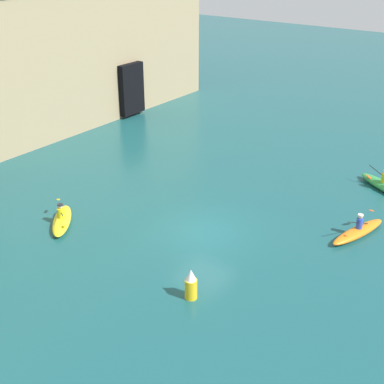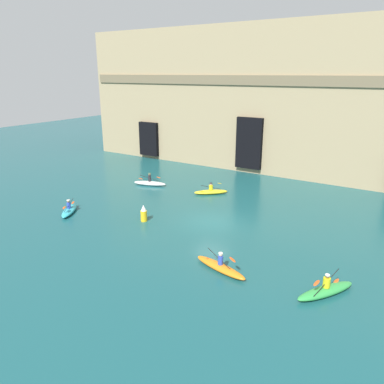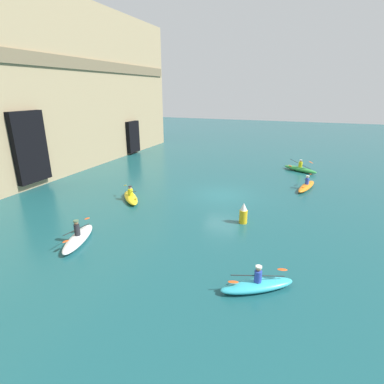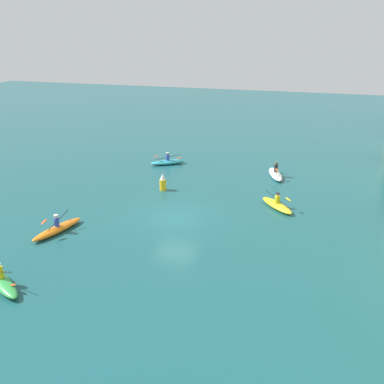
{
  "view_description": "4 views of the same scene",
  "coord_description": "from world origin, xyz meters",
  "px_view_note": "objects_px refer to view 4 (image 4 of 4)",
  "views": [
    {
      "loc": [
        -17.51,
        -12.22,
        12.37
      ],
      "look_at": [
        -1.01,
        -0.06,
        2.45
      ],
      "focal_mm": 50.0,
      "sensor_mm": 36.0,
      "label": 1
    },
    {
      "loc": [
        12.47,
        -22.21,
        10.48
      ],
      "look_at": [
        -1.34,
        -0.54,
        2.25
      ],
      "focal_mm": 35.0,
      "sensor_mm": 36.0,
      "label": 2
    },
    {
      "loc": [
        -20.52,
        -5.44,
        7.45
      ],
      "look_at": [
        -3.04,
        1.27,
        1.06
      ],
      "focal_mm": 28.0,
      "sensor_mm": 36.0,
      "label": 3
    },
    {
      "loc": [
        22.78,
        8.04,
        10.93
      ],
      "look_at": [
        -0.68,
        0.86,
        1.55
      ],
      "focal_mm": 40.0,
      "sensor_mm": 36.0,
      "label": 4
    }
  ],
  "objects_px": {
    "kayak_white": "(275,174)",
    "kayak_orange": "(57,229)",
    "marker_buoy": "(163,182)",
    "kayak_cyan": "(168,162)",
    "kayak_yellow": "(277,205)",
    "kayak_green": "(1,281)"
  },
  "relations": [
    {
      "from": "kayak_yellow",
      "to": "marker_buoy",
      "type": "relative_size",
      "value": 2.23
    },
    {
      "from": "kayak_orange",
      "to": "kayak_cyan",
      "type": "relative_size",
      "value": 1.22
    },
    {
      "from": "kayak_orange",
      "to": "kayak_white",
      "type": "height_order",
      "value": "kayak_white"
    },
    {
      "from": "kayak_white",
      "to": "kayak_orange",
      "type": "bearing_deg",
      "value": 123.62
    },
    {
      "from": "kayak_yellow",
      "to": "marker_buoy",
      "type": "distance_m",
      "value": 8.34
    },
    {
      "from": "marker_buoy",
      "to": "kayak_yellow",
      "type": "bearing_deg",
      "value": 83.42
    },
    {
      "from": "kayak_white",
      "to": "marker_buoy",
      "type": "bearing_deg",
      "value": 108.02
    },
    {
      "from": "kayak_cyan",
      "to": "marker_buoy",
      "type": "xyz_separation_m",
      "value": [
        6.01,
        1.82,
        0.36
      ]
    },
    {
      "from": "kayak_orange",
      "to": "kayak_cyan",
      "type": "height_order",
      "value": "kayak_orange"
    },
    {
      "from": "kayak_yellow",
      "to": "kayak_orange",
      "type": "relative_size",
      "value": 0.78
    },
    {
      "from": "kayak_cyan",
      "to": "kayak_green",
      "type": "bearing_deg",
      "value": -126.24
    },
    {
      "from": "kayak_orange",
      "to": "kayak_yellow",
      "type": "bearing_deg",
      "value": -43.35
    },
    {
      "from": "kayak_yellow",
      "to": "kayak_cyan",
      "type": "xyz_separation_m",
      "value": [
        -6.97,
        -10.1,
        -0.0
      ]
    },
    {
      "from": "kayak_green",
      "to": "kayak_white",
      "type": "bearing_deg",
      "value": -86.25
    },
    {
      "from": "kayak_orange",
      "to": "marker_buoy",
      "type": "distance_m",
      "value": 8.89
    },
    {
      "from": "kayak_green",
      "to": "marker_buoy",
      "type": "xyz_separation_m",
      "value": [
        -13.73,
        2.67,
        0.34
      ]
    },
    {
      "from": "kayak_yellow",
      "to": "kayak_white",
      "type": "relative_size",
      "value": 0.85
    },
    {
      "from": "kayak_green",
      "to": "kayak_yellow",
      "type": "bearing_deg",
      "value": -99.0
    },
    {
      "from": "kayak_yellow",
      "to": "kayak_orange",
      "type": "xyz_separation_m",
      "value": [
        7.26,
        -11.64,
        -0.0
      ]
    },
    {
      "from": "kayak_yellow",
      "to": "marker_buoy",
      "type": "bearing_deg",
      "value": 41.88
    },
    {
      "from": "kayak_yellow",
      "to": "kayak_cyan",
      "type": "relative_size",
      "value": 0.96
    },
    {
      "from": "marker_buoy",
      "to": "kayak_white",
      "type": "bearing_deg",
      "value": 125.97
    }
  ]
}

